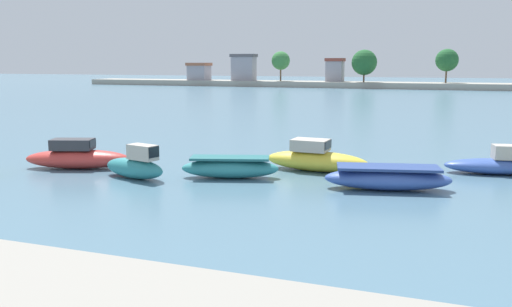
{
  "coord_description": "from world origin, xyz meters",
  "views": [
    {
      "loc": [
        18.16,
        -10.57,
        5.52
      ],
      "look_at": [
        9.07,
        14.45,
        0.99
      ],
      "focal_mm": 37.52,
      "sensor_mm": 36.0,
      "label": 1
    }
  ],
  "objects_px": {
    "moored_boat_7": "(499,164)",
    "mooring_buoy_3": "(326,143)",
    "moored_boat_2": "(77,157)",
    "moored_boat_3": "(136,166)",
    "moored_boat_4": "(230,168)",
    "moored_boat_5": "(316,159)",
    "moored_boat_6": "(388,178)"
  },
  "relations": [
    {
      "from": "moored_boat_2",
      "to": "moored_boat_3",
      "type": "bearing_deg",
      "value": -33.34
    },
    {
      "from": "moored_boat_6",
      "to": "moored_boat_5",
      "type": "bearing_deg",
      "value": 130.23
    },
    {
      "from": "moored_boat_7",
      "to": "mooring_buoy_3",
      "type": "xyz_separation_m",
      "value": [
        -10.26,
        6.46,
        -0.33
      ]
    },
    {
      "from": "moored_boat_4",
      "to": "moored_boat_5",
      "type": "relative_size",
      "value": 0.9
    },
    {
      "from": "moored_boat_3",
      "to": "moored_boat_7",
      "type": "height_order",
      "value": "moored_boat_3"
    },
    {
      "from": "moored_boat_4",
      "to": "mooring_buoy_3",
      "type": "relative_size",
      "value": 15.84
    },
    {
      "from": "moored_boat_6",
      "to": "moored_boat_7",
      "type": "relative_size",
      "value": 1.09
    },
    {
      "from": "moored_boat_5",
      "to": "mooring_buoy_3",
      "type": "xyz_separation_m",
      "value": [
        -1.44,
        8.84,
        -0.46
      ]
    },
    {
      "from": "moored_boat_2",
      "to": "moored_boat_5",
      "type": "height_order",
      "value": "moored_boat_5"
    },
    {
      "from": "moored_boat_4",
      "to": "moored_boat_7",
      "type": "height_order",
      "value": "moored_boat_7"
    },
    {
      "from": "moored_boat_2",
      "to": "moored_boat_3",
      "type": "xyz_separation_m",
      "value": [
        4.28,
        -1.12,
        0.02
      ]
    },
    {
      "from": "moored_boat_3",
      "to": "mooring_buoy_3",
      "type": "xyz_separation_m",
      "value": [
        6.29,
        13.6,
        -0.46
      ]
    },
    {
      "from": "moored_boat_2",
      "to": "moored_boat_7",
      "type": "xyz_separation_m",
      "value": [
        20.83,
        6.02,
        -0.12
      ]
    },
    {
      "from": "moored_boat_4",
      "to": "mooring_buoy_3",
      "type": "height_order",
      "value": "moored_boat_4"
    },
    {
      "from": "moored_boat_3",
      "to": "mooring_buoy_3",
      "type": "relative_size",
      "value": 12.31
    },
    {
      "from": "moored_boat_2",
      "to": "moored_boat_3",
      "type": "height_order",
      "value": "moored_boat_3"
    },
    {
      "from": "moored_boat_2",
      "to": "mooring_buoy_3",
      "type": "xyz_separation_m",
      "value": [
        10.57,
        12.48,
        -0.44
      ]
    },
    {
      "from": "moored_boat_5",
      "to": "moored_boat_7",
      "type": "bearing_deg",
      "value": 18.49
    },
    {
      "from": "moored_boat_2",
      "to": "moored_boat_3",
      "type": "relative_size",
      "value": 1.5
    },
    {
      "from": "moored_boat_2",
      "to": "moored_boat_6",
      "type": "relative_size",
      "value": 1.0
    },
    {
      "from": "moored_boat_5",
      "to": "mooring_buoy_3",
      "type": "relative_size",
      "value": 17.64
    },
    {
      "from": "moored_boat_6",
      "to": "moored_boat_3",
      "type": "bearing_deg",
      "value": 175.72
    },
    {
      "from": "moored_boat_5",
      "to": "mooring_buoy_3",
      "type": "bearing_deg",
      "value": 102.69
    },
    {
      "from": "moored_boat_3",
      "to": "moored_boat_7",
      "type": "relative_size",
      "value": 0.72
    },
    {
      "from": "moored_boat_2",
      "to": "moored_boat_7",
      "type": "bearing_deg",
      "value": -2.58
    },
    {
      "from": "moored_boat_3",
      "to": "moored_boat_5",
      "type": "xyz_separation_m",
      "value": [
        7.73,
        4.76,
        -0.0
      ]
    },
    {
      "from": "mooring_buoy_3",
      "to": "moored_boat_2",
      "type": "bearing_deg",
      "value": -130.27
    },
    {
      "from": "moored_boat_4",
      "to": "mooring_buoy_3",
      "type": "distance_m",
      "value": 12.12
    },
    {
      "from": "moored_boat_4",
      "to": "moored_boat_5",
      "type": "height_order",
      "value": "moored_boat_5"
    },
    {
      "from": "moored_boat_2",
      "to": "moored_boat_4",
      "type": "bearing_deg",
      "value": -15.05
    },
    {
      "from": "moored_boat_6",
      "to": "mooring_buoy_3",
      "type": "bearing_deg",
      "value": 101.54
    },
    {
      "from": "moored_boat_3",
      "to": "mooring_buoy_3",
      "type": "distance_m",
      "value": 14.99
    }
  ]
}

